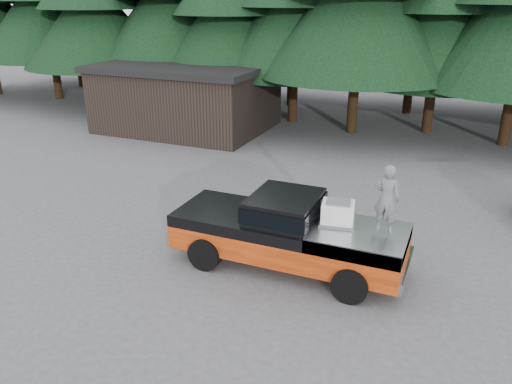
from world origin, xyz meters
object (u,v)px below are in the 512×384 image
at_px(pickup_truck, 287,242).
at_px(air_compressor, 338,214).
at_px(utility_building, 187,96).
at_px(man_on_bed, 387,199).

bearing_deg(pickup_truck, air_compressor, 9.11).
xyz_separation_m(pickup_truck, utility_building, (-9.55, 11.36, 1.00)).
bearing_deg(air_compressor, man_on_bed, -8.94).
height_order(man_on_bed, utility_building, utility_building).
bearing_deg(utility_building, air_compressor, -46.10).
xyz_separation_m(pickup_truck, air_compressor, (1.19, 0.19, 0.93)).
bearing_deg(pickup_truck, man_on_bed, 5.31).
distance_m(pickup_truck, man_on_bed, 2.75).
distance_m(air_compressor, utility_building, 15.50).
distance_m(man_on_bed, utility_building, 16.28).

